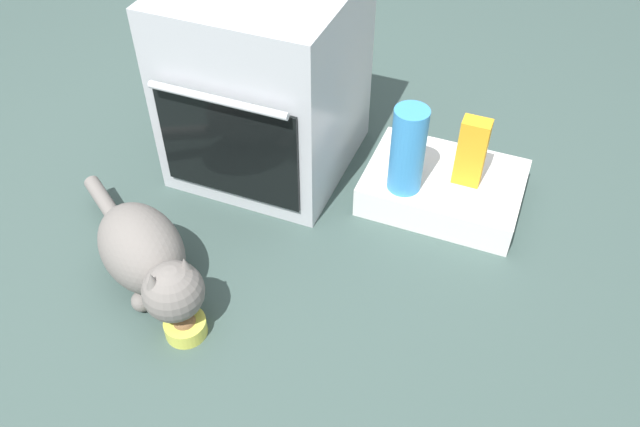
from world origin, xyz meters
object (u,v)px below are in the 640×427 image
object	(u,v)px
food_bowl	(185,326)
water_bottle	(408,150)
oven	(266,81)
juice_carton	(472,152)
pantry_cabinet	(443,187)
cat	(147,256)

from	to	relation	value
food_bowl	water_bottle	xyz separation A→B (m)	(0.42, 0.71, 0.23)
oven	food_bowl	distance (m)	0.87
oven	juice_carton	distance (m)	0.72
pantry_cabinet	oven	bearing A→B (deg)	-178.91
oven	water_bottle	size ratio (longest dim) A/B	2.23
food_bowl	water_bottle	world-z (taller)	water_bottle
pantry_cabinet	water_bottle	size ratio (longest dim) A/B	1.72
food_bowl	cat	size ratio (longest dim) A/B	0.18
juice_carton	food_bowl	bearing A→B (deg)	-126.65
food_bowl	juice_carton	bearing A→B (deg)	53.35
oven	food_bowl	size ratio (longest dim) A/B	5.60
food_bowl	pantry_cabinet	bearing A→B (deg)	56.75
juice_carton	cat	bearing A→B (deg)	-138.19
cat	water_bottle	world-z (taller)	water_bottle
cat	oven	bearing A→B (deg)	117.38
juice_carton	water_bottle	world-z (taller)	water_bottle
pantry_cabinet	water_bottle	world-z (taller)	water_bottle
pantry_cabinet	cat	distance (m)	1.00
water_bottle	juice_carton	bearing A→B (deg)	29.69
cat	juice_carton	bearing A→B (deg)	74.68
water_bottle	food_bowl	bearing A→B (deg)	-120.73
juice_carton	pantry_cabinet	bearing A→B (deg)	177.48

